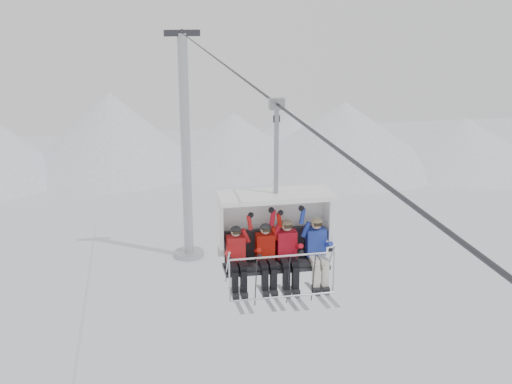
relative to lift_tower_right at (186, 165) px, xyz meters
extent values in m
cone|color=white|center=(-5.00, 22.00, -2.28)|extent=(16.00, 16.00, 7.00)
cone|color=white|center=(6.00, 21.00, -3.28)|extent=(14.00, 14.00, 5.00)
cone|color=white|center=(16.00, 19.00, -2.78)|extent=(18.00, 18.00, 6.00)
cone|color=white|center=(27.00, 17.00, -3.53)|extent=(16.00, 16.00, 4.50)
cone|color=white|center=(12.00, 24.00, -3.53)|extent=(12.00, 12.00, 4.50)
cylinder|color=#A2A5A9|center=(0.00, 0.00, 0.87)|extent=(0.56, 0.56, 13.30)
cylinder|color=#A2A5A9|center=(0.00, 0.00, -5.63)|extent=(1.80, 1.80, 0.30)
cube|color=#2D2D32|center=(0.00, 0.00, 7.52)|extent=(2.00, 0.35, 0.35)
cylinder|color=#2D2D32|center=(0.00, -22.00, 7.52)|extent=(0.06, 50.00, 0.06)
cube|color=black|center=(0.00, -24.30, 4.17)|extent=(2.13, 0.55, 0.10)
cube|color=black|center=(0.00, -24.04, 4.53)|extent=(2.13, 0.10, 0.62)
cube|color=#2D2D32|center=(0.00, -24.30, 4.08)|extent=(2.23, 0.60, 0.08)
cube|color=white|center=(0.00, -23.82, 4.92)|extent=(2.37, 0.10, 1.41)
cube|color=white|center=(0.00, -24.22, 5.63)|extent=(2.37, 0.90, 0.10)
cylinder|color=silver|center=(0.00, -24.85, 4.54)|extent=(2.17, 0.04, 0.04)
cylinder|color=silver|center=(0.00, -24.92, 3.67)|extent=(2.17, 0.04, 0.04)
cylinder|color=gray|center=(0.00, -24.20, 6.57)|extent=(0.10, 0.10, 1.90)
cube|color=gray|center=(0.00, -24.20, 7.52)|extent=(0.30, 0.18, 0.22)
cube|color=red|center=(-0.86, -24.26, 4.53)|extent=(0.38, 0.25, 0.56)
sphere|color=tan|center=(-0.86, -24.30, 4.92)|extent=(0.21, 0.21, 0.21)
cube|color=black|center=(-0.95, -24.70, 3.99)|extent=(0.13, 0.15, 0.45)
cube|color=black|center=(-0.77, -24.70, 3.99)|extent=(0.13, 0.15, 0.45)
cube|color=#A5A8AE|center=(-0.95, -24.80, 3.63)|extent=(0.09, 1.69, 0.26)
cube|color=#A5A8AE|center=(-0.77, -24.80, 3.63)|extent=(0.09, 1.69, 0.26)
cube|color=#B11309|center=(-0.23, -24.26, 4.53)|extent=(0.38, 0.25, 0.56)
sphere|color=tan|center=(-0.23, -24.30, 4.93)|extent=(0.21, 0.21, 0.21)
cube|color=black|center=(-0.33, -24.70, 3.99)|extent=(0.13, 0.15, 0.45)
cube|color=black|center=(-0.14, -24.70, 3.99)|extent=(0.13, 0.15, 0.45)
cube|color=#A5A8AE|center=(-0.33, -24.80, 3.63)|extent=(0.09, 1.69, 0.26)
cube|color=#A5A8AE|center=(-0.14, -24.80, 3.63)|extent=(0.09, 1.69, 0.26)
cube|color=red|center=(0.22, -24.26, 4.55)|extent=(0.41, 0.27, 0.60)
sphere|color=tan|center=(0.22, -24.30, 4.98)|extent=(0.22, 0.22, 0.22)
cube|color=black|center=(0.13, -24.70, 3.98)|extent=(0.14, 0.15, 0.48)
cube|color=black|center=(0.32, -24.70, 3.98)|extent=(0.14, 0.15, 0.48)
cube|color=#A5A8AE|center=(0.13, -24.80, 3.60)|extent=(0.09, 1.69, 0.26)
cube|color=#A5A8AE|center=(0.32, -24.80, 3.60)|extent=(0.09, 1.69, 0.26)
cube|color=#253EB0|center=(0.86, -24.26, 4.55)|extent=(0.41, 0.27, 0.60)
sphere|color=tan|center=(0.86, -24.30, 4.98)|extent=(0.22, 0.22, 0.22)
cube|color=silver|center=(0.76, -24.70, 3.98)|extent=(0.14, 0.15, 0.48)
cube|color=silver|center=(0.96, -24.70, 3.98)|extent=(0.14, 0.15, 0.48)
cube|color=#A5A8AE|center=(0.76, -24.80, 3.60)|extent=(0.09, 1.69, 0.26)
cube|color=#A5A8AE|center=(0.96, -24.80, 3.60)|extent=(0.09, 1.69, 0.26)
camera|label=1|loc=(-2.74, -36.49, 9.60)|focal=45.00mm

